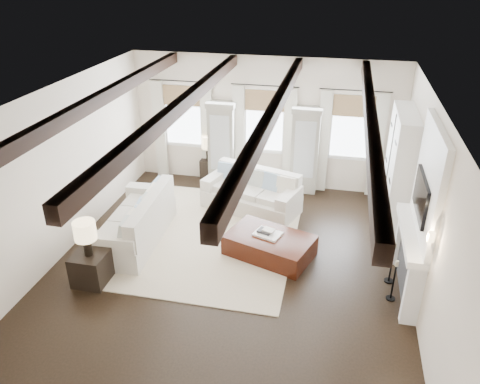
% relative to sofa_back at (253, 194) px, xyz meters
% --- Properties ---
extents(ground, '(7.50, 7.50, 0.00)m').
position_rel_sofa_back_xyz_m(ground, '(0.01, -2.35, -0.37)').
color(ground, black).
rests_on(ground, ground).
extents(room_shell, '(6.54, 7.54, 3.22)m').
position_rel_sofa_back_xyz_m(room_shell, '(0.76, -1.46, 1.52)').
color(room_shell, '#F1E2CE').
rests_on(room_shell, ground).
extents(area_rug, '(3.49, 4.19, 0.02)m').
position_rel_sofa_back_xyz_m(area_rug, '(-0.63, -1.42, -0.36)').
color(area_rug, beige).
rests_on(area_rug, ground).
extents(sofa_back, '(2.35, 1.58, 0.92)m').
position_rel_sofa_back_xyz_m(sofa_back, '(0.00, 0.00, 0.00)').
color(sofa_back, silver).
rests_on(sofa_back, ground).
extents(sofa_left, '(1.15, 2.38, 1.00)m').
position_rel_sofa_back_xyz_m(sofa_left, '(-2.02, -1.84, 0.04)').
color(sofa_left, silver).
rests_on(sofa_left, ground).
extents(ottoman, '(1.84, 1.46, 0.42)m').
position_rel_sofa_back_xyz_m(ottoman, '(0.69, -1.78, -0.16)').
color(ottoman, black).
rests_on(ottoman, ground).
extents(tray, '(0.60, 0.52, 0.04)m').
position_rel_sofa_back_xyz_m(tray, '(0.64, -1.73, 0.07)').
color(tray, white).
rests_on(tray, ottoman).
extents(book_lower, '(0.31, 0.27, 0.04)m').
position_rel_sofa_back_xyz_m(book_lower, '(0.58, -1.71, 0.11)').
color(book_lower, '#262628').
rests_on(book_lower, tray).
extents(book_upper, '(0.26, 0.23, 0.03)m').
position_rel_sofa_back_xyz_m(book_upper, '(0.65, -1.71, 0.14)').
color(book_upper, beige).
rests_on(book_upper, book_lower).
extents(side_table_front, '(0.58, 0.58, 0.58)m').
position_rel_sofa_back_xyz_m(side_table_front, '(-2.26, -3.29, -0.08)').
color(side_table_front, black).
rests_on(side_table_front, ground).
extents(lamp_front, '(0.38, 0.38, 0.65)m').
position_rel_sofa_back_xyz_m(lamp_front, '(-2.26, -3.29, 0.65)').
color(lamp_front, black).
rests_on(lamp_front, side_table_front).
extents(side_table_back, '(0.41, 0.41, 0.61)m').
position_rel_sofa_back_xyz_m(side_table_back, '(-1.36, 1.21, -0.07)').
color(side_table_back, black).
rests_on(side_table_back, ground).
extents(lamp_back, '(0.37, 0.37, 0.63)m').
position_rel_sofa_back_xyz_m(lamp_back, '(-1.36, 1.21, 0.66)').
color(lamp_back, black).
rests_on(lamp_back, side_table_back).
extents(candlestick_near, '(0.16, 0.16, 0.78)m').
position_rel_sofa_back_xyz_m(candlestick_near, '(2.91, -2.64, -0.05)').
color(candlestick_near, black).
rests_on(candlestick_near, ground).
extents(candlestick_far, '(0.17, 0.17, 0.82)m').
position_rel_sofa_back_xyz_m(candlestick_far, '(2.91, -2.15, -0.03)').
color(candlestick_far, black).
rests_on(candlestick_far, ground).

